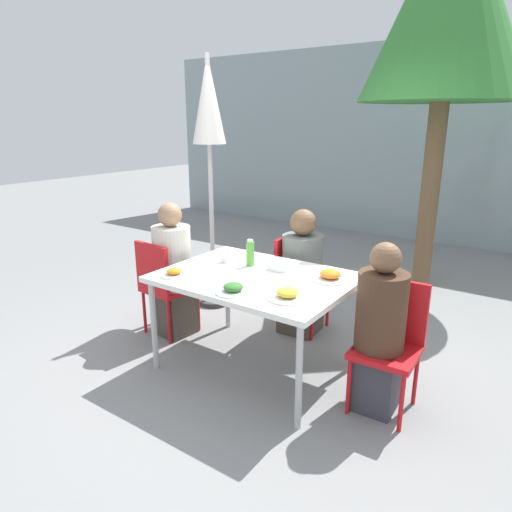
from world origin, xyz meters
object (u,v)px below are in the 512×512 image
object	(u,v)px
person_left	(173,274)
salad_bowl	(280,265)
closed_umbrella	(209,120)
chair_far	(296,276)
person_far	(302,276)
bottle	(250,253)
chair_left	(163,282)
person_right	(379,333)
drinking_cup	(226,256)
chair_right	(390,336)

from	to	relation	value
person_left	salad_bowl	xyz separation A→B (m)	(1.01, 0.15, 0.22)
closed_umbrella	chair_far	bearing A→B (deg)	-1.33
chair_far	person_far	xyz separation A→B (m)	(0.08, -0.05, 0.03)
bottle	chair_left	bearing A→B (deg)	-168.58
chair_left	person_right	world-z (taller)	person_right
bottle	drinking_cup	bearing A→B (deg)	-170.70
person_far	closed_umbrella	xyz separation A→B (m)	(-1.08, 0.07, 1.33)
salad_bowl	chair_far	bearing A→B (deg)	107.83
chair_left	salad_bowl	xyz separation A→B (m)	(1.06, 0.22, 0.29)
person_far	salad_bowl	xyz separation A→B (m)	(0.10, -0.53, 0.26)
drinking_cup	bottle	bearing A→B (deg)	9.30
bottle	drinking_cup	xyz separation A→B (m)	(-0.21, -0.03, -0.05)
chair_left	closed_umbrella	world-z (taller)	closed_umbrella
chair_far	person_far	distance (m)	0.10
person_right	salad_bowl	world-z (taller)	person_right
chair_right	drinking_cup	distance (m)	1.41
closed_umbrella	bottle	bearing A→B (deg)	-34.94
person_far	closed_umbrella	distance (m)	1.71
salad_bowl	closed_umbrella	bearing A→B (deg)	153.15
person_far	bottle	bearing A→B (deg)	-15.99
drinking_cup	person_right	bearing A→B (deg)	-4.42
chair_far	person_far	world-z (taller)	person_far
person_right	chair_far	world-z (taller)	person_right
person_far	chair_far	bearing A→B (deg)	-121.90
person_right	closed_umbrella	world-z (taller)	closed_umbrella
person_left	closed_umbrella	bearing A→B (deg)	108.32
drinking_cup	chair_far	bearing A→B (deg)	68.09
chair_right	drinking_cup	xyz separation A→B (m)	(-1.37, 0.02, 0.30)
chair_left	person_right	distance (m)	1.94
chair_right	person_far	bearing A→B (deg)	-34.38
chair_far	bottle	bearing A→B (deg)	-7.78
chair_far	chair_right	bearing A→B (deg)	55.36
chair_left	drinking_cup	bearing A→B (deg)	17.19
person_left	chair_far	size ratio (longest dim) A/B	1.39
chair_left	person_right	size ratio (longest dim) A/B	0.75
drinking_cup	chair_left	bearing A→B (deg)	-167.84
chair_left	chair_right	xyz separation A→B (m)	(1.98, 0.11, 0.00)
closed_umbrella	drinking_cup	size ratio (longest dim) A/B	26.10
chair_right	salad_bowl	size ratio (longest dim) A/B	4.64
person_left	closed_umbrella	world-z (taller)	closed_umbrella
person_far	closed_umbrella	size ratio (longest dim) A/B	0.46
person_far	drinking_cup	world-z (taller)	person_far
person_left	salad_bowl	bearing A→B (deg)	13.44
person_left	person_right	distance (m)	1.88
closed_umbrella	bottle	distance (m)	1.52
person_left	closed_umbrella	size ratio (longest dim) A/B	0.49
closed_umbrella	chair_left	bearing A→B (deg)	-81.73
chair_left	drinking_cup	size ratio (longest dim) A/B	9.20
person_left	bottle	xyz separation A→B (m)	(0.76, 0.09, 0.29)
bottle	salad_bowl	distance (m)	0.26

